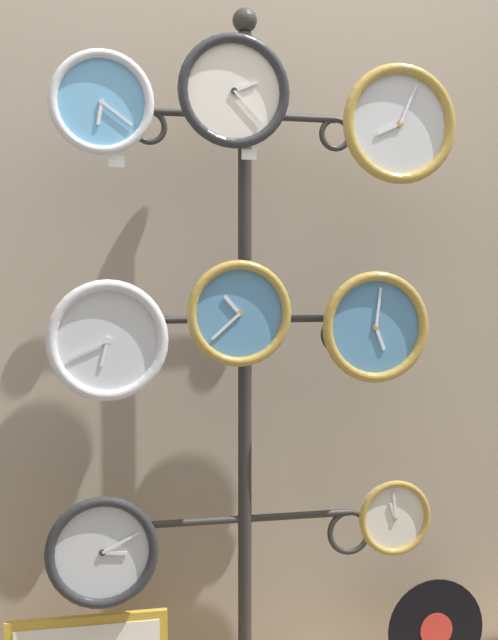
% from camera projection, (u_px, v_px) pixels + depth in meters
% --- Properties ---
extents(shop_wall, '(4.40, 0.04, 2.80)m').
position_uv_depth(shop_wall, '(232.00, 210.00, 2.58)').
color(shop_wall, gray).
rests_on(shop_wall, ground_plane).
extents(display_stand, '(0.74, 0.37, 1.93)m').
position_uv_depth(display_stand, '(245.00, 479.00, 2.46)').
color(display_stand, '#282623').
rests_on(display_stand, ground_plane).
extents(clock_top_left, '(0.27, 0.04, 0.27)m').
position_uv_depth(clock_top_left, '(101.00, 102.00, 2.24)').
color(clock_top_left, '#60A8DB').
extents(clock_top_center, '(0.30, 0.04, 0.30)m').
position_uv_depth(clock_top_center, '(234.00, 91.00, 2.31)').
color(clock_top_center, silver).
extents(clock_top_right, '(0.32, 0.04, 0.32)m').
position_uv_depth(clock_top_right, '(399.00, 124.00, 2.40)').
color(clock_top_right, silver).
extents(clock_middle_left, '(0.31, 0.04, 0.31)m').
position_uv_depth(clock_middle_left, '(108.00, 340.00, 2.25)').
color(clock_middle_left, silver).
extents(clock_middle_center, '(0.28, 0.04, 0.28)m').
position_uv_depth(clock_middle_center, '(239.00, 313.00, 2.32)').
color(clock_middle_center, '#4C84B2').
extents(clock_middle_right, '(0.31, 0.04, 0.31)m').
position_uv_depth(clock_middle_right, '(375.00, 327.00, 2.44)').
color(clock_middle_right, '#4C84B2').
extents(clock_bottom_left, '(0.29, 0.04, 0.29)m').
position_uv_depth(clock_bottom_left, '(102.00, 552.00, 2.26)').
color(clock_bottom_left, silver).
extents(clock_bottom_right, '(0.21, 0.04, 0.21)m').
position_uv_depth(clock_bottom_right, '(394.00, 517.00, 2.46)').
color(clock_bottom_right, silver).
extents(vinyl_record, '(0.29, 0.01, 0.29)m').
position_uv_depth(vinyl_record, '(436.00, 630.00, 2.53)').
color(vinyl_record, black).
rests_on(vinyl_record, low_shelf).
extents(price_tag_upper, '(0.04, 0.00, 0.03)m').
position_uv_depth(price_tag_upper, '(116.00, 162.00, 2.25)').
color(price_tag_upper, white).
extents(price_tag_mid, '(0.04, 0.00, 0.03)m').
position_uv_depth(price_tag_mid, '(249.00, 154.00, 2.33)').
color(price_tag_mid, white).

